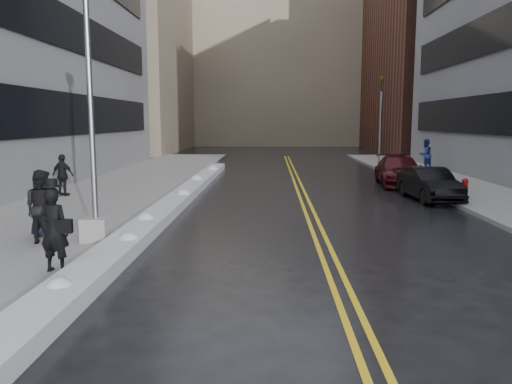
# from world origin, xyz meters

# --- Properties ---
(ground) EXTENTS (160.00, 160.00, 0.00)m
(ground) POSITION_xyz_m (0.00, 0.00, 0.00)
(ground) COLOR black
(ground) RESTS_ON ground
(sidewalk_west) EXTENTS (5.50, 50.00, 0.15)m
(sidewalk_west) POSITION_xyz_m (-5.75, 10.00, 0.07)
(sidewalk_west) COLOR gray
(sidewalk_west) RESTS_ON ground
(sidewalk_east) EXTENTS (4.00, 50.00, 0.15)m
(sidewalk_east) POSITION_xyz_m (10.00, 10.00, 0.07)
(sidewalk_east) COLOR gray
(sidewalk_east) RESTS_ON ground
(lane_line_left) EXTENTS (0.12, 50.00, 0.01)m
(lane_line_left) POSITION_xyz_m (2.35, 10.00, 0.00)
(lane_line_left) COLOR gold
(lane_line_left) RESTS_ON ground
(lane_line_right) EXTENTS (0.12, 50.00, 0.01)m
(lane_line_right) POSITION_xyz_m (2.65, 10.00, 0.00)
(lane_line_right) COLOR gold
(lane_line_right) RESTS_ON ground
(snow_ridge) EXTENTS (0.90, 30.00, 0.34)m
(snow_ridge) POSITION_xyz_m (-2.45, 8.00, 0.17)
(snow_ridge) COLOR silver
(snow_ridge) RESTS_ON ground
(building_west_far) EXTENTS (14.00, 22.00, 18.00)m
(building_west_far) POSITION_xyz_m (-15.50, 44.00, 9.00)
(building_west_far) COLOR gray
(building_west_far) RESTS_ON ground
(building_east_far) EXTENTS (14.00, 20.00, 28.00)m
(building_east_far) POSITION_xyz_m (19.00, 42.00, 14.00)
(building_east_far) COLOR #562D21
(building_east_far) RESTS_ON ground
(building_far) EXTENTS (36.00, 16.00, 22.00)m
(building_far) POSITION_xyz_m (2.00, 60.00, 11.00)
(building_far) COLOR gray
(building_far) RESTS_ON ground
(lamppost) EXTENTS (0.65, 0.65, 7.62)m
(lamppost) POSITION_xyz_m (-3.30, 2.00, 2.53)
(lamppost) COLOR gray
(lamppost) RESTS_ON sidewalk_west
(fire_hydrant) EXTENTS (0.26, 0.26, 0.73)m
(fire_hydrant) POSITION_xyz_m (9.00, 10.00, 0.55)
(fire_hydrant) COLOR maroon
(fire_hydrant) RESTS_ON sidewalk_east
(traffic_signal) EXTENTS (0.16, 0.20, 6.00)m
(traffic_signal) POSITION_xyz_m (8.50, 24.00, 3.40)
(traffic_signal) COLOR gray
(traffic_signal) RESTS_ON sidewalk_east
(pedestrian_fedora) EXTENTS (0.69, 0.50, 1.73)m
(pedestrian_fedora) POSITION_xyz_m (-3.20, -0.63, 1.02)
(pedestrian_fedora) COLOR black
(pedestrian_fedora) RESTS_ON sidewalk_west
(pedestrian_b) EXTENTS (1.07, 0.94, 1.84)m
(pedestrian_b) POSITION_xyz_m (-4.55, 1.76, 1.07)
(pedestrian_b) COLOR black
(pedestrian_b) RESTS_ON sidewalk_west
(pedestrian_c) EXTENTS (0.86, 0.60, 1.67)m
(pedestrian_c) POSITION_xyz_m (-4.86, 2.42, 0.98)
(pedestrian_c) COLOR black
(pedestrian_c) RESTS_ON sidewalk_west
(pedestrian_d) EXTENTS (1.07, 0.68, 1.70)m
(pedestrian_d) POSITION_xyz_m (-7.30, 9.54, 1.00)
(pedestrian_d) COLOR black
(pedestrian_d) RESTS_ON sidewalk_west
(pedestrian_east) EXTENTS (1.17, 1.09, 1.92)m
(pedestrian_east) POSITION_xyz_m (10.66, 20.84, 1.11)
(pedestrian_east) COLOR navy
(pedestrian_east) RESTS_ON sidewalk_east
(car_black) EXTENTS (1.70, 4.13, 1.33)m
(car_black) POSITION_xyz_m (7.50, 9.79, 0.66)
(car_black) COLOR black
(car_black) RESTS_ON ground
(car_maroon) EXTENTS (2.52, 5.18, 1.45)m
(car_maroon) POSITION_xyz_m (7.50, 14.61, 0.73)
(car_maroon) COLOR #39090E
(car_maroon) RESTS_ON ground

